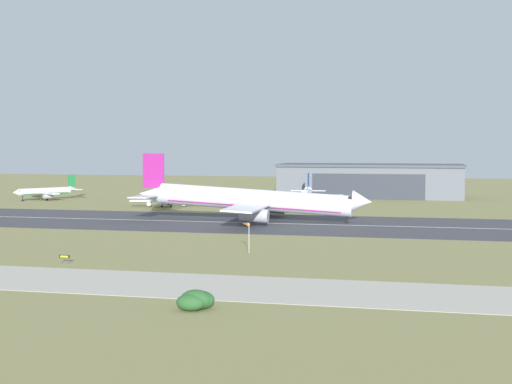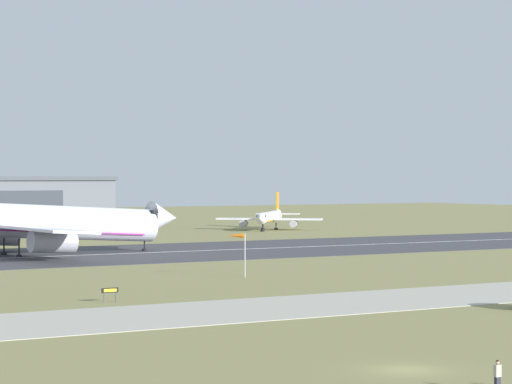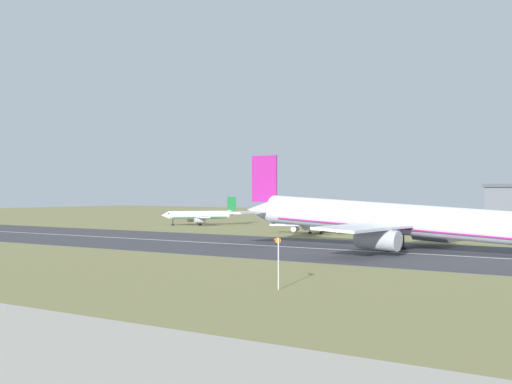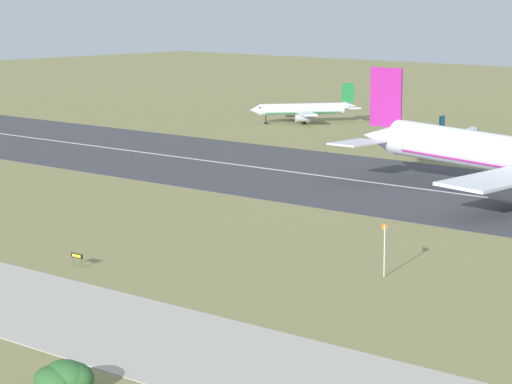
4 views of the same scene
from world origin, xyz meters
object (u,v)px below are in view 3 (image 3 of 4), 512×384
(airplane_parked_east, at_px, (315,224))
(windsock_pole, at_px, (276,243))
(airplane_landing, at_px, (391,220))
(airplane_parked_centre, at_px, (200,215))

(airplane_parked_east, relative_size, windsock_pole, 4.62)
(airplane_landing, distance_m, airplane_parked_centre, 100.54)
(airplane_landing, relative_size, windsock_pole, 11.28)
(airplane_parked_centre, bearing_deg, airplane_landing, -31.09)
(airplane_parked_east, xyz_separation_m, windsock_pole, (45.56, -84.34, 2.38))
(airplane_parked_centre, bearing_deg, airplane_parked_east, -19.64)
(airplane_parked_centre, xyz_separation_m, windsock_pole, (96.53, -102.53, 1.76))
(airplane_parked_centre, bearing_deg, windsock_pole, -46.73)
(airplane_landing, height_order, airplane_parked_centre, airplane_landing)
(airplane_landing, xyz_separation_m, windsock_pole, (10.45, -50.63, -0.55))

